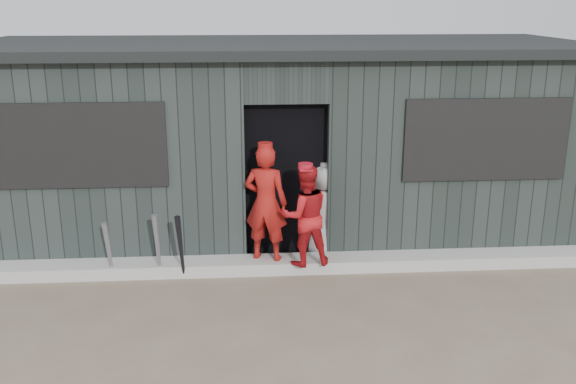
{
  "coord_description": "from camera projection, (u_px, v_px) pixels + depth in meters",
  "views": [
    {
      "loc": [
        -0.5,
        -5.38,
        3.18
      ],
      "look_at": [
        0.0,
        1.8,
        1.0
      ],
      "focal_mm": 40.0,
      "sensor_mm": 36.0,
      "label": 1
    }
  ],
  "objects": [
    {
      "name": "bat_mid",
      "position": [
        158.0,
        247.0,
        7.44
      ],
      "size": [
        0.08,
        0.22,
        0.83
      ],
      "primitive_type": "cone",
      "rotation": [
        0.18,
        0.0,
        -0.07
      ],
      "color": "gray",
      "rests_on": "ground"
    },
    {
      "name": "dugout",
      "position": [
        280.0,
        138.0,
        9.06
      ],
      "size": [
        8.3,
        3.3,
        2.62
      ],
      "color": "black",
      "rests_on": "ground"
    },
    {
      "name": "ground",
      "position": [
        301.0,
        347.0,
        6.09
      ],
      "size": [
        80.0,
        80.0,
        0.0
      ],
      "primitive_type": "plane",
      "color": "brown",
      "rests_on": "ground"
    },
    {
      "name": "player_red_left",
      "position": [
        266.0,
        203.0,
        7.59
      ],
      "size": [
        0.59,
        0.47,
        1.41
      ],
      "primitive_type": "imported",
      "rotation": [
        0.0,
        0.0,
        2.84
      ],
      "color": "#A11813",
      "rests_on": "curb"
    },
    {
      "name": "bat_right",
      "position": [
        181.0,
        248.0,
        7.38
      ],
      "size": [
        0.1,
        0.27,
        0.84
      ],
      "primitive_type": "cone",
      "rotation": [
        0.24,
        0.0,
        -0.12
      ],
      "color": "black",
      "rests_on": "ground"
    },
    {
      "name": "curb",
      "position": [
        288.0,
        264.0,
        7.81
      ],
      "size": [
        8.0,
        0.36,
        0.15
      ],
      "primitive_type": "cube",
      "color": "#ABABA5",
      "rests_on": "ground"
    },
    {
      "name": "player_red_right",
      "position": [
        305.0,
        216.0,
        7.46
      ],
      "size": [
        0.65,
        0.54,
        1.2
      ],
      "primitive_type": "imported",
      "rotation": [
        0.0,
        0.0,
        3.3
      ],
      "color": "red",
      "rests_on": "curb"
    },
    {
      "name": "player_grey_back",
      "position": [
        325.0,
        212.0,
        8.03
      ],
      "size": [
        0.68,
        0.53,
        1.24
      ],
      "primitive_type": "imported",
      "rotation": [
        0.0,
        0.0,
        2.9
      ],
      "color": "#A7A7A7",
      "rests_on": "ground"
    },
    {
      "name": "bat_left",
      "position": [
        109.0,
        251.0,
        7.43
      ],
      "size": [
        0.1,
        0.2,
        0.74
      ],
      "primitive_type": "cone",
      "rotation": [
        0.17,
        0.0,
        -0.19
      ],
      "color": "gray",
      "rests_on": "ground"
    }
  ]
}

